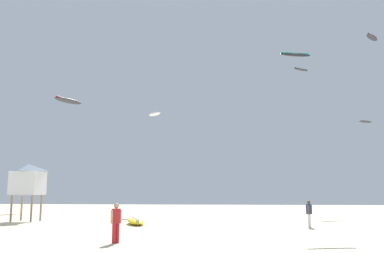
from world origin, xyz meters
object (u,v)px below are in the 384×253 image
at_px(kite_aloft_1, 372,37).
at_px(person_midground, 309,212).
at_px(kite_aloft_7, 301,70).
at_px(lifeguard_tower, 28,179).
at_px(kite_aloft_3, 155,114).
at_px(person_foreground, 116,220).
at_px(kite_aloft_0, 68,101).
at_px(kite_aloft_5, 295,55).
at_px(kite_grounded_near, 135,221).
at_px(kite_aloft_2, 365,122).

bearing_deg(kite_aloft_1, person_midground, -117.55).
relative_size(kite_aloft_1, kite_aloft_7, 1.41).
bearing_deg(lifeguard_tower, kite_aloft_3, 61.83).
height_order(lifeguard_tower, kite_aloft_3, kite_aloft_3).
height_order(person_foreground, kite_aloft_0, kite_aloft_0).
bearing_deg(person_foreground, person_midground, -98.42).
bearing_deg(lifeguard_tower, kite_aloft_1, 31.98).
bearing_deg(kite_aloft_0, person_foreground, -64.61).
bearing_deg(person_midground, kite_aloft_5, 121.49).
bearing_deg(person_foreground, kite_aloft_5, -93.98).
bearing_deg(kite_aloft_3, kite_aloft_1, 15.40).
xyz_separation_m(kite_aloft_0, kite_aloft_3, (12.65, -7.96, -3.41)).
distance_m(person_midground, kite_grounded_near, 11.06).
xyz_separation_m(kite_grounded_near, kite_aloft_3, (-1.67, 15.20, 9.96)).
height_order(kite_aloft_2, kite_aloft_5, kite_aloft_5).
xyz_separation_m(lifeguard_tower, kite_aloft_2, (31.18, 22.62, 7.52)).
xyz_separation_m(person_midground, lifeguard_tower, (-19.58, 3.46, 2.12)).
bearing_deg(kite_grounded_near, kite_aloft_5, -0.26).
bearing_deg(kite_aloft_7, lifeguard_tower, -142.16).
height_order(kite_aloft_2, kite_aloft_7, kite_aloft_7).
height_order(person_foreground, kite_aloft_1, kite_aloft_1).
xyz_separation_m(kite_aloft_0, kite_aloft_2, (36.89, 1.68, -3.01)).
bearing_deg(kite_aloft_5, lifeguard_tower, 173.30).
height_order(person_foreground, person_midground, person_foreground).
xyz_separation_m(person_midground, kite_aloft_7, (3.42, 21.33, 15.04)).
distance_m(kite_aloft_3, kite_aloft_5, 19.66).
distance_m(kite_aloft_0, kite_aloft_3, 15.33).
relative_size(kite_aloft_2, kite_aloft_3, 1.11).
bearing_deg(person_midground, kite_aloft_0, 154.68).
bearing_deg(kite_aloft_5, kite_aloft_7, 79.62).
height_order(kite_grounded_near, lifeguard_tower, lifeguard_tower).
distance_m(kite_grounded_near, kite_aloft_7, 29.30).
distance_m(kite_grounded_near, kite_aloft_5, 15.34).
distance_m(kite_grounded_near, kite_aloft_2, 35.12).
bearing_deg(kite_aloft_3, kite_aloft_7, 16.94).
bearing_deg(kite_aloft_7, person_midground, -99.10).
bearing_deg(kite_aloft_1, kite_aloft_3, -164.60).
distance_m(kite_aloft_2, kite_aloft_5, 27.58).
relative_size(kite_aloft_0, kite_aloft_7, 2.18).
relative_size(person_foreground, kite_grounded_near, 0.43).
relative_size(lifeguard_tower, kite_aloft_1, 1.42).
bearing_deg(person_midground, person_foreground, -118.04).
xyz_separation_m(person_foreground, kite_aloft_3, (-3.17, 25.36, 9.21)).
relative_size(kite_grounded_near, kite_aloft_7, 1.84).
bearing_deg(kite_aloft_0, kite_aloft_7, -6.12).
distance_m(kite_aloft_1, kite_aloft_2, 10.09).
bearing_deg(person_midground, lifeguard_tower, -171.36).
distance_m(person_midground, kite_aloft_0, 37.35).
distance_m(lifeguard_tower, kite_aloft_0, 24.12).
xyz_separation_m(kite_grounded_near, kite_aloft_0, (-14.32, 23.16, 13.37)).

